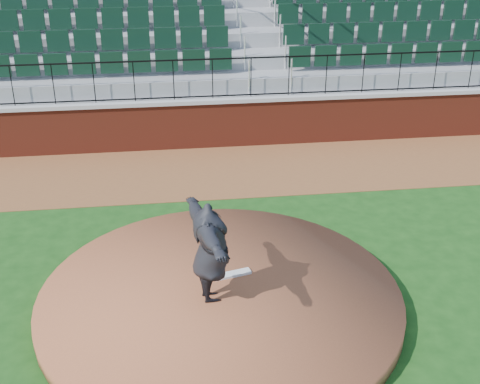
% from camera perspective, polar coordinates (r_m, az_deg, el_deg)
% --- Properties ---
extents(ground, '(90.00, 90.00, 0.00)m').
position_cam_1_polar(ground, '(10.64, 1.03, -9.86)').
color(ground, '#164313').
rests_on(ground, ground).
extents(warning_track, '(34.00, 3.20, 0.01)m').
position_cam_1_polar(warning_track, '(15.31, -1.83, 2.01)').
color(warning_track, brown).
rests_on(warning_track, ground).
extents(field_wall, '(34.00, 0.35, 1.20)m').
position_cam_1_polar(field_wall, '(16.56, -2.40, 6.13)').
color(field_wall, maroon).
rests_on(field_wall, ground).
extents(wall_cap, '(34.00, 0.45, 0.10)m').
position_cam_1_polar(wall_cap, '(16.35, -2.45, 8.27)').
color(wall_cap, '#B7B7B7').
rests_on(wall_cap, field_wall).
extents(wall_railing, '(34.00, 0.05, 1.00)m').
position_cam_1_polar(wall_railing, '(16.19, -2.48, 10.12)').
color(wall_railing, black).
rests_on(wall_railing, wall_cap).
extents(seating_stands, '(34.00, 5.10, 4.60)m').
position_cam_1_polar(seating_stands, '(18.71, -3.26, 13.87)').
color(seating_stands, gray).
rests_on(seating_stands, ground).
extents(concourse_wall, '(34.00, 0.50, 5.50)m').
position_cam_1_polar(concourse_wall, '(21.37, -3.88, 16.61)').
color(concourse_wall, maroon).
rests_on(concourse_wall, ground).
extents(pitchers_mound, '(5.89, 5.89, 0.25)m').
position_cam_1_polar(pitchers_mound, '(10.49, -1.79, -9.60)').
color(pitchers_mound, brown).
rests_on(pitchers_mound, ground).
extents(pitching_rubber, '(0.67, 0.31, 0.04)m').
position_cam_1_polar(pitching_rubber, '(10.83, -0.69, -7.40)').
color(pitching_rubber, white).
rests_on(pitching_rubber, pitchers_mound).
extents(pitcher, '(0.92, 2.17, 1.71)m').
position_cam_1_polar(pitcher, '(9.83, -2.64, -5.44)').
color(pitcher, black).
rests_on(pitcher, pitchers_mound).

